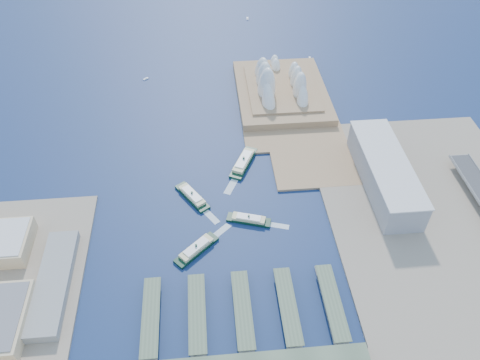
{
  "coord_description": "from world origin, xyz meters",
  "views": [
    {
      "loc": [
        -8.95,
        -302.8,
        390.64
      ],
      "look_at": [
        25.95,
        85.8,
        18.0
      ],
      "focal_mm": 35.0,
      "sensor_mm": 36.0,
      "label": 1
    }
  ],
  "objects_px": {
    "opera_house": "(282,77)",
    "ferry_c": "(196,248)",
    "toaster_building": "(385,173)",
    "ferry_b": "(244,161)",
    "ferry_a": "(192,195)",
    "ferry_d": "(249,218)"
  },
  "relations": [
    {
      "from": "opera_house",
      "to": "ferry_c",
      "type": "relative_size",
      "value": 3.4
    },
    {
      "from": "toaster_building",
      "to": "ferry_c",
      "type": "height_order",
      "value": "toaster_building"
    },
    {
      "from": "toaster_building",
      "to": "ferry_b",
      "type": "relative_size",
      "value": 2.53
    },
    {
      "from": "toaster_building",
      "to": "ferry_a",
      "type": "relative_size",
      "value": 2.9
    },
    {
      "from": "ferry_a",
      "to": "ferry_b",
      "type": "relative_size",
      "value": 0.87
    },
    {
      "from": "toaster_building",
      "to": "ferry_b",
      "type": "height_order",
      "value": "toaster_building"
    },
    {
      "from": "toaster_building",
      "to": "ferry_a",
      "type": "distance_m",
      "value": 225.86
    },
    {
      "from": "ferry_d",
      "to": "ferry_c",
      "type": "bearing_deg",
      "value": 138.87
    },
    {
      "from": "ferry_a",
      "to": "ferry_c",
      "type": "xyz_separation_m",
      "value": [
        3.16,
        -77.42,
        -0.05
      ]
    },
    {
      "from": "toaster_building",
      "to": "ferry_d",
      "type": "bearing_deg",
      "value": -165.68
    },
    {
      "from": "opera_house",
      "to": "ferry_c",
      "type": "height_order",
      "value": "opera_house"
    },
    {
      "from": "ferry_c",
      "to": "toaster_building",
      "type": "bearing_deg",
      "value": -112.69
    },
    {
      "from": "ferry_a",
      "to": "ferry_d",
      "type": "xyz_separation_m",
      "value": [
        61.68,
        -41.15,
        -0.46
      ]
    },
    {
      "from": "toaster_building",
      "to": "ferry_d",
      "type": "relative_size",
      "value": 3.19
    },
    {
      "from": "toaster_building",
      "to": "ferry_a",
      "type": "bearing_deg",
      "value": -179.84
    },
    {
      "from": "opera_house",
      "to": "ferry_b",
      "type": "distance_m",
      "value": 164.98
    },
    {
      "from": "ferry_c",
      "to": "ferry_d",
      "type": "height_order",
      "value": "ferry_c"
    },
    {
      "from": "opera_house",
      "to": "toaster_building",
      "type": "relative_size",
      "value": 1.16
    },
    {
      "from": "ferry_b",
      "to": "toaster_building",
      "type": "bearing_deg",
      "value": 7.67
    },
    {
      "from": "toaster_building",
      "to": "ferry_d",
      "type": "height_order",
      "value": "toaster_building"
    },
    {
      "from": "ferry_a",
      "to": "ferry_c",
      "type": "distance_m",
      "value": 77.48
    },
    {
      "from": "ferry_d",
      "to": "opera_house",
      "type": "bearing_deg",
      "value": 0.15
    }
  ]
}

